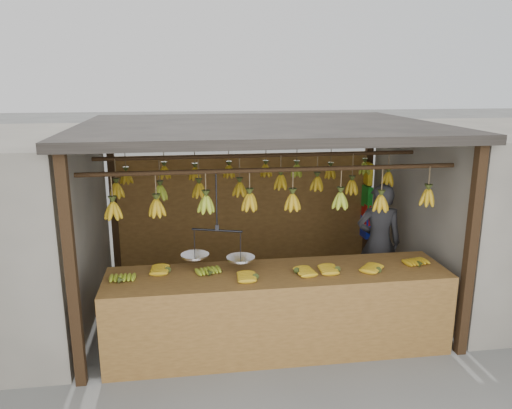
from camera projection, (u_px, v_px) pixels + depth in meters
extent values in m
plane|color=#5B5B57|center=(259.00, 304.00, 6.64)|extent=(80.00, 80.00, 0.00)
cube|color=black|center=(72.00, 275.00, 4.64)|extent=(0.10, 0.10, 2.30)
cube|color=black|center=(470.00, 254.00, 5.20)|extent=(0.10, 0.10, 2.30)
cube|color=black|center=(114.00, 199.00, 7.52)|extent=(0.10, 0.10, 2.30)
cube|color=black|center=(367.00, 191.00, 8.08)|extent=(0.10, 0.10, 2.30)
cube|color=black|center=(260.00, 127.00, 6.06)|extent=(4.30, 3.30, 0.10)
cylinder|color=black|center=(274.00, 170.00, 5.19)|extent=(4.00, 0.05, 0.05)
cylinder|color=black|center=(259.00, 156.00, 6.15)|extent=(4.00, 0.05, 0.05)
cylinder|color=black|center=(249.00, 145.00, 7.11)|extent=(4.00, 0.05, 0.05)
cube|color=brown|center=(245.00, 210.00, 7.86)|extent=(4.00, 0.06, 1.80)
cube|color=brown|center=(278.00, 275.00, 5.38)|extent=(3.69, 0.82, 0.08)
cube|color=brown|center=(285.00, 328.00, 5.09)|extent=(3.69, 0.04, 0.90)
cube|color=black|center=(110.00, 342.00, 4.90)|extent=(0.07, 0.07, 0.82)
cube|color=black|center=(443.00, 318.00, 5.39)|extent=(0.07, 0.07, 0.82)
cube|color=black|center=(119.00, 309.00, 5.59)|extent=(0.07, 0.07, 0.82)
cube|color=black|center=(413.00, 291.00, 6.08)|extent=(0.07, 0.07, 0.82)
ellipsoid|color=#92A523|center=(121.00, 281.00, 5.06)|extent=(0.18, 0.24, 0.06)
ellipsoid|color=#AF8412|center=(168.00, 269.00, 5.36)|extent=(0.25, 0.20, 0.06)
ellipsoid|color=#92A523|center=(211.00, 273.00, 5.25)|extent=(0.23, 0.28, 0.06)
ellipsoid|color=#AF8412|center=(255.00, 276.00, 5.18)|extent=(0.25, 0.19, 0.06)
ellipsoid|color=#AF8412|center=(298.00, 272.00, 5.28)|extent=(0.26, 0.21, 0.06)
ellipsoid|color=#AF8412|center=(337.00, 269.00, 5.37)|extent=(0.25, 0.20, 0.06)
ellipsoid|color=#AF8412|center=(379.00, 270.00, 5.35)|extent=(0.30, 0.30, 0.06)
ellipsoid|color=#AF8412|center=(421.00, 264.00, 5.51)|extent=(0.22, 0.27, 0.06)
ellipsoid|color=#AF8412|center=(113.00, 211.00, 5.05)|extent=(0.16, 0.16, 0.28)
ellipsoid|color=#AF8412|center=(157.00, 208.00, 5.14)|extent=(0.16, 0.16, 0.28)
ellipsoid|color=#92A523|center=(206.00, 204.00, 5.16)|extent=(0.16, 0.16, 0.28)
ellipsoid|color=#AF8412|center=(250.00, 202.00, 5.25)|extent=(0.16, 0.16, 0.28)
ellipsoid|color=#AF8412|center=(292.00, 202.00, 5.32)|extent=(0.16, 0.16, 0.28)
ellipsoid|color=#92A523|center=(340.00, 201.00, 5.40)|extent=(0.16, 0.16, 0.28)
ellipsoid|color=#AF8412|center=(381.00, 203.00, 5.45)|extent=(0.16, 0.16, 0.28)
ellipsoid|color=#AF8412|center=(427.00, 198.00, 5.47)|extent=(0.16, 0.16, 0.28)
ellipsoid|color=#AF8412|center=(117.00, 191.00, 5.98)|extent=(0.16, 0.16, 0.28)
ellipsoid|color=#92A523|center=(160.00, 193.00, 6.11)|extent=(0.16, 0.16, 0.28)
ellipsoid|color=#AF8412|center=(199.00, 190.00, 6.15)|extent=(0.16, 0.16, 0.28)
ellipsoid|color=#AF8412|center=(240.00, 189.00, 6.25)|extent=(0.16, 0.16, 0.28)
ellipsoid|color=#AF8412|center=(281.00, 182.00, 6.23)|extent=(0.16, 0.16, 0.28)
ellipsoid|color=#AF8412|center=(317.00, 184.00, 6.37)|extent=(0.16, 0.16, 0.28)
ellipsoid|color=#AF8412|center=(352.00, 187.00, 6.40)|extent=(0.16, 0.16, 0.28)
ellipsoid|color=#AF8412|center=(388.00, 179.00, 6.48)|extent=(0.16, 0.16, 0.28)
ellipsoid|color=#AF8412|center=(126.00, 177.00, 6.98)|extent=(0.16, 0.16, 0.28)
ellipsoid|color=#AF8412|center=(164.00, 172.00, 7.05)|extent=(0.16, 0.16, 0.28)
ellipsoid|color=#AF8412|center=(195.00, 174.00, 7.05)|extent=(0.16, 0.16, 0.28)
ellipsoid|color=#AF8412|center=(229.00, 171.00, 7.20)|extent=(0.16, 0.16, 0.28)
ellipsoid|color=#AF8412|center=(266.00, 171.00, 7.22)|extent=(0.16, 0.16, 0.28)
ellipsoid|color=#92A523|center=(297.00, 171.00, 7.31)|extent=(0.16, 0.16, 0.28)
ellipsoid|color=#AF8412|center=(330.00, 172.00, 7.42)|extent=(0.16, 0.16, 0.28)
ellipsoid|color=#92A523|center=(364.00, 168.00, 7.45)|extent=(0.16, 0.16, 0.28)
cylinder|color=black|center=(216.00, 201.00, 5.18)|extent=(0.02, 0.02, 0.63)
cylinder|color=black|center=(217.00, 230.00, 5.26)|extent=(0.53, 0.19, 0.02)
cylinder|color=silver|center=(195.00, 256.00, 5.38)|extent=(0.29, 0.29, 0.02)
cylinder|color=silver|center=(241.00, 258.00, 5.29)|extent=(0.29, 0.29, 0.02)
imported|color=#262628|center=(379.00, 243.00, 6.63)|extent=(0.66, 0.50, 1.61)
cube|color=yellow|center=(368.00, 174.00, 7.85)|extent=(0.08, 0.26, 0.34)
cube|color=#199926|center=(367.00, 196.00, 7.94)|extent=(0.08, 0.26, 0.34)
cube|color=red|center=(366.00, 214.00, 8.01)|extent=(0.08, 0.26, 0.34)
cube|color=#1426BF|center=(365.00, 227.00, 8.06)|extent=(0.08, 0.26, 0.34)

